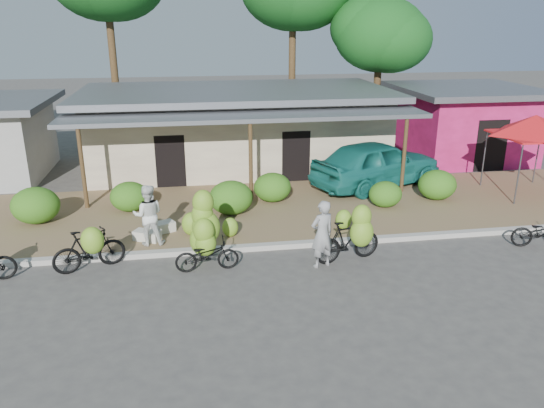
{
  "coord_description": "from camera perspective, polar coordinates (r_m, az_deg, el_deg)",
  "views": [
    {
      "loc": [
        -2.12,
        -11.58,
        6.18
      ],
      "look_at": [
        0.15,
        2.4,
        1.2
      ],
      "focal_mm": 35.0,
      "sensor_mm": 36.0,
      "label": 1
    }
  ],
  "objects": [
    {
      "name": "shop_main",
      "position": [
        23.04,
        -3.79,
        8.17
      ],
      "size": [
        13.0,
        8.5,
        3.35
      ],
      "color": "beige",
      "rests_on": "ground"
    },
    {
      "name": "teal_van",
      "position": [
        20.39,
        11.19,
        4.31
      ],
      "size": [
        5.64,
        3.97,
        1.78
      ],
      "primitive_type": "imported",
      "rotation": [
        0.0,
        0.0,
        1.97
      ],
      "color": "#186C64",
      "rests_on": "sidewalk"
    },
    {
      "name": "red_canopy",
      "position": [
        21.01,
        26.43,
        7.59
      ],
      "size": [
        3.5,
        3.5,
        2.86
      ],
      "color": "#59595E",
      "rests_on": "sidewalk"
    },
    {
      "name": "bike_right",
      "position": [
        14.1,
        8.49,
        -3.6
      ],
      "size": [
        1.99,
        1.37,
        1.8
      ],
      "rotation": [
        0.0,
        0.0,
        1.8
      ],
      "color": "black",
      "rests_on": "ground"
    },
    {
      "name": "hedge_3",
      "position": [
        18.41,
        0.04,
        1.81
      ],
      "size": [
        1.3,
        1.17,
        1.01
      ],
      "primitive_type": "ellipsoid",
      "color": "#2D5F15",
      "rests_on": "sidewalk"
    },
    {
      "name": "bike_center",
      "position": [
        13.9,
        -7.2,
        -3.59
      ],
      "size": [
        1.66,
        1.19,
        2.02
      ],
      "rotation": [
        0.0,
        0.0,
        1.62
      ],
      "color": "black",
      "rests_on": "ground"
    },
    {
      "name": "ground",
      "position": [
        13.3,
        1.04,
        -8.33
      ],
      "size": [
        100.0,
        100.0,
        0.0
      ],
      "primitive_type": "plane",
      "color": "#464341",
      "rests_on": "ground"
    },
    {
      "name": "loose_banana_c",
      "position": [
        16.17,
        7.71,
        -1.65
      ],
      "size": [
        0.49,
        0.42,
        0.62
      ],
      "primitive_type": "ellipsoid",
      "color": "#82B82E",
      "rests_on": "sidewalk"
    },
    {
      "name": "loose_banana_b",
      "position": [
        15.52,
        -4.52,
        -2.51
      ],
      "size": [
        0.47,
        0.4,
        0.58
      ],
      "primitive_type": "ellipsoid",
      "color": "#82B82E",
      "rests_on": "sidewalk"
    },
    {
      "name": "tree_near_right",
      "position": [
        27.85,
        11.12,
        17.65
      ],
      "size": [
        4.67,
        4.51,
        7.25
      ],
      "color": "brown",
      "rests_on": "ground"
    },
    {
      "name": "hedge_1",
      "position": [
        18.11,
        -15.08,
        0.78
      ],
      "size": [
        1.27,
        1.14,
        0.99
      ],
      "primitive_type": "ellipsoid",
      "color": "#2D5F15",
      "rests_on": "sidewalk"
    },
    {
      "name": "hedge_0",
      "position": [
        18.0,
        -24.1,
        -0.14
      ],
      "size": [
        1.47,
        1.32,
        1.14
      ],
      "primitive_type": "ellipsoid",
      "color": "#2D5F15",
      "rests_on": "sidewalk"
    },
    {
      "name": "hedge_2",
      "position": [
        17.25,
        -4.44,
        0.69
      ],
      "size": [
        1.42,
        1.28,
        1.11
      ],
      "primitive_type": "ellipsoid",
      "color": "#2D5F15",
      "rests_on": "sidewalk"
    },
    {
      "name": "sack_near",
      "position": [
        16.17,
        -11.94,
        -2.51
      ],
      "size": [
        0.94,
        0.73,
        0.3
      ],
      "primitive_type": "cube",
      "rotation": [
        0.0,
        0.0,
        0.45
      ],
      "color": "beige",
      "rests_on": "sidewalk"
    },
    {
      "name": "hedge_4",
      "position": [
        18.3,
        12.09,
        1.04
      ],
      "size": [
        1.12,
        1.01,
        0.88
      ],
      "primitive_type": "ellipsoid",
      "color": "#2D5F15",
      "rests_on": "sidewalk"
    },
    {
      "name": "bike_left",
      "position": [
        14.34,
        -19.04,
        -4.53
      ],
      "size": [
        1.91,
        1.42,
        1.4
      ],
      "rotation": [
        0.0,
        0.0,
        1.93
      ],
      "color": "black",
      "rests_on": "ground"
    },
    {
      "name": "shop_pink",
      "position": [
        26.25,
        19.92,
        8.33
      ],
      "size": [
        6.0,
        6.0,
        3.25
      ],
      "color": "#D82173",
      "rests_on": "ground"
    },
    {
      "name": "bike_far_right",
      "position": [
        16.82,
        27.19,
        -2.79
      ],
      "size": [
        1.83,
        1.13,
        0.91
      ],
      "rotation": [
        0.0,
        0.0,
        1.24
      ],
      "color": "black",
      "rests_on": "ground"
    },
    {
      "name": "bystander",
      "position": [
        15.16,
        -13.18,
        -1.16
      ],
      "size": [
        0.87,
        0.68,
        1.75
      ],
      "primitive_type": "imported",
      "rotation": [
        0.0,
        0.0,
        3.12
      ],
      "color": "silver",
      "rests_on": "sidewalk"
    },
    {
      "name": "sack_far",
      "position": [
        15.71,
        -13.28,
        -3.32
      ],
      "size": [
        0.84,
        0.68,
        0.28
      ],
      "primitive_type": "cube",
      "rotation": [
        0.0,
        0.0,
        -0.47
      ],
      "color": "beige",
      "rests_on": "sidewalk"
    },
    {
      "name": "vendor",
      "position": [
        13.75,
        5.41,
        -3.24
      ],
      "size": [
        0.77,
        0.64,
        1.83
      ],
      "primitive_type": "imported",
      "rotation": [
        0.0,
        0.0,
        3.49
      ],
      "color": "gray",
      "rests_on": "ground"
    },
    {
      "name": "hedge_5",
      "position": [
        19.51,
        17.34,
        1.99
      ],
      "size": [
        1.35,
        1.21,
        1.05
      ],
      "primitive_type": "ellipsoid",
      "color": "#2D5F15",
      "rests_on": "sidewalk"
    },
    {
      "name": "sidewalk",
      "position": [
        17.8,
        -1.81,
        -0.75
      ],
      "size": [
        60.0,
        6.0,
        0.12
      ],
      "primitive_type": "cube",
      "color": "brown",
      "rests_on": "ground"
    },
    {
      "name": "loose_banana_a",
      "position": [
        15.74,
        -8.66,
        -2.12
      ],
      "size": [
        0.57,
        0.48,
        0.71
      ],
      "primitive_type": "ellipsoid",
      "color": "#82B82E",
      "rests_on": "sidewalk"
    },
    {
      "name": "curb",
      "position": [
        15.04,
        -0.31,
        -4.58
      ],
      "size": [
        60.0,
        0.25,
        0.15
      ],
      "primitive_type": "cube",
      "color": "#A8A399",
      "rests_on": "ground"
    }
  ]
}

